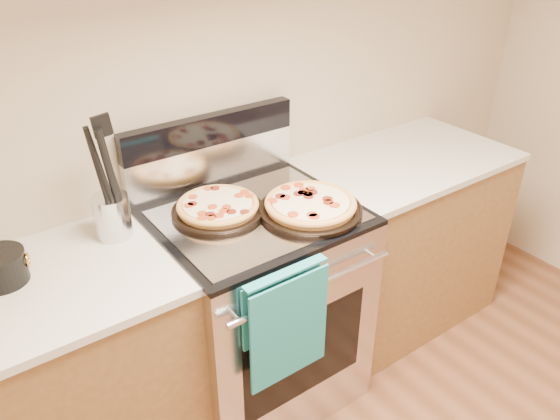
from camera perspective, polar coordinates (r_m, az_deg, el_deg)
wall_back at (r=2.20m, az=-8.19°, el=13.24°), size 4.00×0.00×4.00m
range_body at (r=2.36m, az=-2.50°, el=-10.21°), size 0.76×0.68×0.90m
oven_window at (r=2.16m, az=2.58°, el=-14.85°), size 0.56×0.01×0.40m
cooktop at (r=2.10m, az=-2.78°, el=-0.51°), size 0.76×0.68×0.02m
backsplash_lower at (r=2.29m, az=-7.11°, el=4.84°), size 0.76×0.06×0.18m
backsplash_upper at (r=2.23m, az=-7.35°, el=8.34°), size 0.76×0.06×0.12m
oven_handle at (r=1.90m, az=3.56°, el=-8.01°), size 0.70×0.03×0.03m
dish_towel at (r=1.91m, az=0.60°, el=-11.68°), size 0.32×0.05×0.42m
foil_sheet at (r=2.07m, az=-2.33°, el=-0.54°), size 0.70×0.55×0.01m
cabinet_left at (r=2.18m, az=-23.69°, el=-17.87°), size 1.00×0.62×0.88m
countertop_left at (r=1.89m, az=-26.46°, el=-8.32°), size 1.02×0.64×0.03m
cabinet_right at (r=2.86m, az=12.05°, el=-3.23°), size 1.00×0.62×0.88m
countertop_right at (r=2.65m, az=13.07°, el=5.08°), size 1.02×0.64×0.03m
pepperoni_pizza_back at (r=2.08m, az=-6.51°, el=0.29°), size 0.44×0.44×0.05m
pepperoni_pizza_front at (r=2.07m, az=3.20°, el=0.44°), size 0.40×0.40×0.05m
utensil_crock at (r=2.02m, az=-17.11°, el=-0.63°), size 0.16×0.16×0.16m
saucepan at (r=1.92m, az=-27.16°, el=-5.52°), size 0.19×0.19×0.10m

